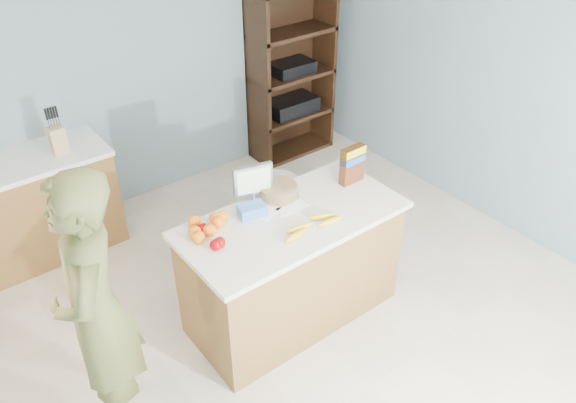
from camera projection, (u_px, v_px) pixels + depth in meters
floor at (317, 336)px, 4.09m from camera, size 4.50×5.00×0.02m
walls at (326, 134)px, 3.16m from camera, size 4.52×5.02×2.51m
counter_peninsula at (292, 271)px, 4.05m from camera, size 1.56×0.76×0.90m
back_cabinet at (39, 206)px, 4.67m from camera, size 1.24×0.62×0.90m
shelving_unit at (289, 77)px, 5.92m from camera, size 0.90×0.40×1.80m
person at (96, 313)px, 3.07m from camera, size 0.65×0.76×1.77m
knife_block at (58, 139)px, 4.44m from camera, size 0.12×0.10×0.31m
envelopes at (281, 209)px, 3.85m from camera, size 0.39×0.21×0.00m
bananas at (313, 225)px, 3.67m from camera, size 0.47×0.17×0.04m
apples at (213, 239)px, 3.52m from camera, size 0.11×0.26×0.07m
oranges at (208, 225)px, 3.63m from camera, size 0.32×0.25×0.08m
blue_carton at (252, 210)px, 3.77m from camera, size 0.20×0.16×0.08m
salad_bowl at (278, 189)px, 3.96m from camera, size 0.30×0.30×0.13m
tv at (253, 181)px, 3.85m from camera, size 0.28×0.12×0.28m
cereal_box at (352, 162)px, 4.05m from camera, size 0.19×0.07×0.29m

